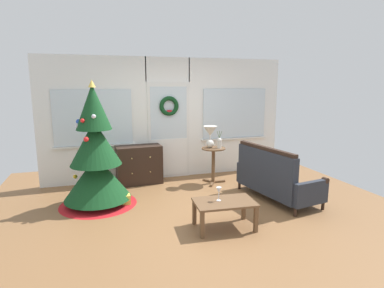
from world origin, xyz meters
name	(u,v)px	position (x,y,z in m)	size (l,w,h in m)	color
ground_plane	(199,212)	(0.00, 0.00, 0.00)	(6.76, 6.76, 0.00)	brown
back_wall_with_door	(168,118)	(0.00, 2.08, 1.28)	(5.20, 0.19, 2.55)	white
christmas_tree	(96,161)	(-1.52, 0.83, 0.76)	(1.28, 1.28, 2.07)	#4C331E
dresser_cabinet	(139,165)	(-0.69, 1.79, 0.39)	(0.92, 0.48, 0.78)	black
settee_sofa	(273,179)	(1.42, 0.16, 0.38)	(0.94, 1.68, 0.96)	black
side_table	(213,158)	(0.75, 1.34, 0.52)	(0.50, 0.48, 0.74)	brown
table_lamp	(210,134)	(0.69, 1.38, 1.02)	(0.28, 0.28, 0.44)	silver
flower_vase	(219,142)	(0.85, 1.28, 0.85)	(0.11, 0.10, 0.35)	beige
coffee_table	(224,205)	(0.15, -0.63, 0.34)	(0.88, 0.58, 0.40)	brown
wine_glass	(219,191)	(0.09, -0.59, 0.54)	(0.08, 0.08, 0.20)	silver
gift_box	(125,200)	(-1.09, 0.67, 0.09)	(0.17, 0.16, 0.17)	#D8C64C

